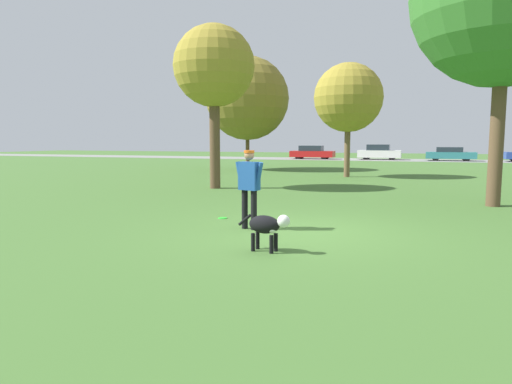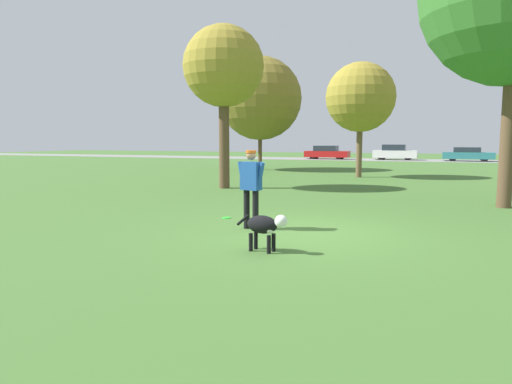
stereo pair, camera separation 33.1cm
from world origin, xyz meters
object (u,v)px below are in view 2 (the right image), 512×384
at_px(parked_car_red, 327,153).
at_px(parked_car_white, 395,152).
at_px(tree_far_left, 260,98).
at_px(tree_near_left, 224,68).
at_px(tree_mid_center, 360,97).
at_px(frisbee, 226,218).
at_px(dog, 265,226).
at_px(parked_car_teal, 468,154).
at_px(person, 251,183).

distance_m(parked_car_red, parked_car_white, 6.50).
distance_m(tree_far_left, parked_car_white, 19.99).
bearing_deg(tree_far_left, tree_near_left, -76.49).
bearing_deg(parked_car_white, tree_mid_center, -89.34).
distance_m(frisbee, parked_car_white, 35.71).
distance_m(dog, tree_far_left, 21.85).
xyz_separation_m(parked_car_red, parked_car_teal, (12.79, -0.10, -0.03)).
relative_size(parked_car_red, parked_car_teal, 1.01).
bearing_deg(tree_mid_center, frisbee, -94.65).
relative_size(person, parked_car_white, 0.41).
distance_m(frisbee, tree_near_left, 8.38).
bearing_deg(dog, parked_car_red, 109.55).
distance_m(dog, frisbee, 3.45).
relative_size(parked_car_white, parked_car_teal, 0.94).
distance_m(tree_near_left, tree_mid_center, 8.40).
xyz_separation_m(person, parked_car_red, (-6.32, 36.25, -0.34)).
bearing_deg(dog, parked_car_teal, 90.42).
relative_size(person, dog, 1.72).
relative_size(tree_near_left, parked_car_teal, 1.45).
distance_m(tree_near_left, parked_car_teal, 30.93).
relative_size(dog, parked_car_teal, 0.23).
bearing_deg(person, parked_car_white, 104.91).
bearing_deg(parked_car_red, person, -79.93).
xyz_separation_m(tree_mid_center, parked_car_teal, (6.43, 21.51, -3.37)).
distance_m(dog, parked_car_white, 38.48).
bearing_deg(person, dog, -46.34).
xyz_separation_m(dog, frisbee, (-2.00, 2.78, -0.43)).
bearing_deg(parked_car_white, dog, -87.88).
bearing_deg(parked_car_red, dog, -78.99).
relative_size(person, tree_far_left, 0.24).
distance_m(tree_mid_center, parked_car_red, 22.78).
xyz_separation_m(tree_far_left, tree_mid_center, (6.75, -3.68, -0.48)).
xyz_separation_m(parked_car_white, parked_car_teal, (6.31, -0.56, -0.08)).
distance_m(frisbee, parked_car_red, 35.62).
relative_size(frisbee, parked_car_teal, 0.05).
distance_m(parked_car_white, parked_car_teal, 6.34).
relative_size(dog, parked_car_red, 0.22).
xyz_separation_m(tree_near_left, parked_car_teal, (10.54, 28.81, -4.01)).
bearing_deg(parked_car_white, tree_near_left, -97.23).
bearing_deg(frisbee, parked_car_red, 98.50).
height_order(dog, parked_car_teal, parked_car_teal).
distance_m(tree_near_left, parked_car_red, 29.27).
relative_size(frisbee, tree_near_left, 0.03).
bearing_deg(person, parked_car_red, 115.05).
relative_size(person, parked_car_red, 0.38).
relative_size(parked_car_red, parked_car_white, 1.07).
bearing_deg(tree_mid_center, dog, -86.87).
relative_size(frisbee, tree_far_left, 0.03).
height_order(parked_car_red, parked_car_white, parked_car_white).
bearing_deg(tree_near_left, parked_car_teal, 69.91).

